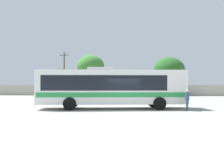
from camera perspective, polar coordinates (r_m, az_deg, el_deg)
The scene contains 11 objects.
ground_plane at distance 30.04m, azimuth 3.45°, elevation -4.02°, with size 300.00×300.00×0.00m, color gray.
perimeter_wall at distance 44.61m, azimuth 3.81°, elevation -1.51°, with size 80.00×0.30×1.92m, color #9E998C.
coach_bus_white_green at distance 20.57m, azimuth -0.48°, elevation -0.64°, with size 12.52×4.06×3.47m.
attendant_by_bus_door at distance 19.81m, azimuth 17.18°, elevation -3.31°, with size 0.41×0.41×1.66m.
parked_car_leftmost_grey at distance 42.29m, azimuth -7.45°, elevation -1.84°, with size 4.32×2.12×1.44m.
parked_car_second_silver at distance 40.88m, azimuth 0.12°, elevation -1.85°, with size 4.50×2.24×1.52m.
parked_car_third_black at distance 41.05m, azimuth 9.77°, elevation -1.91°, with size 4.64×2.26×1.41m.
utility_pole_near at distance 49.52m, azimuth -11.13°, elevation 2.65°, with size 1.80×0.24×8.50m.
roadside_tree_left at distance 53.24m, azimuth -11.92°, elevation 1.87°, with size 3.67×3.67×5.46m.
roadside_tree_midleft at distance 49.61m, azimuth -5.01°, elevation 4.06°, with size 5.51×5.51×8.01m.
roadside_tree_midright at distance 47.58m, azimuth 13.21°, elevation 3.10°, with size 5.87×5.87×7.21m.
Camera 1 is at (0.57, -19.96, 2.04)m, focal length 39.06 mm.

